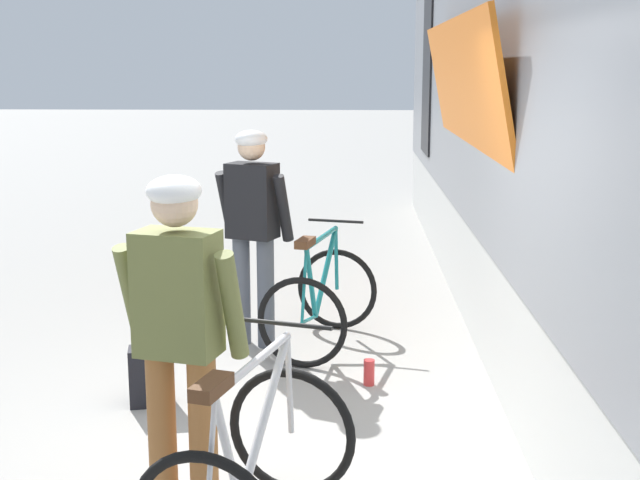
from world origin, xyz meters
The scene contains 7 objects.
ground_plane centered at (0.00, 0.00, 0.00)m, with size 80.00×80.00×0.00m, color gray.
cyclist_near_in_olive centered at (-0.28, -0.82, 1.05)m, with size 0.66×0.40×1.76m.
cyclist_far_in_dark centered at (-0.25, 1.98, 1.05)m, with size 0.66×0.46×1.76m.
bicycle_near_silver centered at (0.08, -0.98, 0.40)m, with size 0.98×1.23×0.99m.
bicycle_far_teal centered at (0.29, 1.94, 0.40)m, with size 0.95×1.21×0.99m.
backpack_on_platform centered at (-0.81, 0.71, 0.20)m, with size 0.28×0.18×0.40m, color black.
water_bottle_near_the_bikes centered at (0.67, 1.11, 0.09)m, with size 0.08×0.08×0.19m, color red.
Camera 1 is at (0.53, -4.63, 2.25)m, focal length 47.33 mm.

